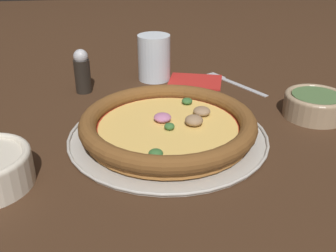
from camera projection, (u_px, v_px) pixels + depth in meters
The scene contains 8 objects.
ground_plane at pixel (168, 137), 0.69m from camera, with size 3.00×3.00×0.00m, color #3D2616.
pizza_tray at pixel (168, 136), 0.69m from camera, with size 0.35×0.35×0.01m.
pizza at pixel (168, 124), 0.68m from camera, with size 0.31×0.31×0.04m.
bowl_far at pixel (315, 104), 0.76m from camera, with size 0.12×0.12×0.05m.
drinking_cup at pixel (154, 58), 0.93m from camera, with size 0.08×0.08×0.11m.
napkin at pixel (195, 81), 0.93m from camera, with size 0.15×0.13×0.01m.
fork at pixel (233, 82), 0.93m from camera, with size 0.10×0.17×0.00m.
pepper_shaker at pixel (82, 71), 0.86m from camera, with size 0.04×0.04×0.10m.
Camera 1 is at (-0.09, -0.60, 0.33)m, focal length 42.00 mm.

